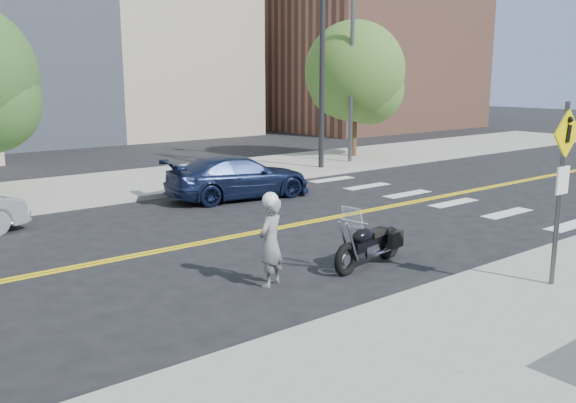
% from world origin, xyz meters
% --- Properties ---
extents(ground_plane, '(120.00, 120.00, 0.00)m').
position_xyz_m(ground_plane, '(0.00, 0.00, 0.00)').
color(ground_plane, black).
rests_on(ground_plane, ground).
extents(sidewalk_near, '(60.00, 5.00, 0.15)m').
position_xyz_m(sidewalk_near, '(0.00, -7.50, 0.07)').
color(sidewalk_near, '#9E9B91').
rests_on(sidewalk_near, ground_plane).
extents(sidewalk_far, '(60.00, 5.00, 0.15)m').
position_xyz_m(sidewalk_far, '(0.00, 7.50, 0.07)').
color(sidewalk_far, '#9E9B91').
rests_on(sidewalk_far, ground_plane).
extents(building_right, '(14.00, 12.00, 12.00)m').
position_xyz_m(building_right, '(26.00, 20.00, 6.00)').
color(building_right, '#8C5947').
rests_on(building_right, ground_plane).
extents(lamp_post, '(0.16, 0.16, 8.00)m').
position_xyz_m(lamp_post, '(12.00, 6.50, 4.15)').
color(lamp_post, '#4C4C51').
rests_on(lamp_post, sidewalk_far).
extents(traffic_light, '(0.28, 4.50, 7.00)m').
position_xyz_m(traffic_light, '(10.00, 5.08, 4.67)').
color(traffic_light, black).
rests_on(traffic_light, sidewalk_far).
extents(pedestrian_sign, '(0.78, 0.08, 3.00)m').
position_xyz_m(pedestrian_sign, '(4.20, -6.31, 1.96)').
color(pedestrian_sign, '#4C4C51').
rests_on(pedestrian_sign, sidewalk_near).
extents(motorcyclist, '(0.66, 0.56, 1.64)m').
position_xyz_m(motorcyclist, '(0.74, -3.13, 0.82)').
color(motorcyclist, '#B5B5BA').
rests_on(motorcyclist, ground).
extents(motorcycle, '(2.11, 0.98, 1.24)m').
position_xyz_m(motorcycle, '(2.91, -3.36, 0.62)').
color(motorcycle, black).
rests_on(motorcycle, ground).
extents(parked_car_blue, '(4.54, 2.36, 1.26)m').
position_xyz_m(parked_car_blue, '(4.63, 3.60, 0.63)').
color(parked_car_blue, '#162144').
rests_on(parked_car_blue, ground).
extents(tree_far_b, '(4.24, 4.24, 5.86)m').
position_xyz_m(tree_far_b, '(13.36, 7.69, 3.73)').
color(tree_far_b, '#382619').
rests_on(tree_far_b, ground).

